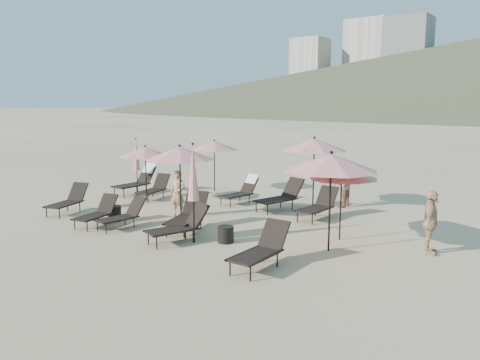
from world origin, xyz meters
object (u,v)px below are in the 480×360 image
Objects in this scene: lounger_1 at (97,212)px; lounger_8 at (242,190)px; lounger_10 at (318,205)px; umbrella_open_2 at (331,163)px; lounger_7 at (154,188)px; beachgoer_a at (178,194)px; umbrella_closed_1 at (136,155)px; beachgoer_c at (430,223)px; lounger_2 at (123,215)px; side_table_0 at (115,213)px; lounger_9 at (281,196)px; lounger_3 at (188,214)px; umbrella_open_1 at (180,153)px; lounger_0 at (68,200)px; lounger_4 at (180,225)px; umbrella_closed_0 at (193,174)px; umbrella_open_0 at (145,152)px; umbrella_open_3 at (214,145)px; lounger_6 at (138,180)px; umbrella_open_4 at (314,145)px; lounger_5 at (261,248)px; beachgoer_b at (341,183)px; side_table_1 at (226,234)px; umbrella_open_5 at (342,172)px.

lounger_8 is (1.60, 5.20, 0.08)m from lounger_1.
lounger_10 is 0.69× the size of umbrella_open_2.
lounger_7 is 1.08× the size of beachgoer_a.
umbrella_closed_1 is 11.83m from beachgoer_c.
lounger_2 is 0.68× the size of umbrella_closed_1.
side_table_0 is (2.95, -3.54, -1.34)m from umbrella_closed_1.
lounger_9 is 4.90m from umbrella_open_2.
lounger_3 reaches higher than lounger_2.
umbrella_open_1 is 0.95× the size of umbrella_open_2.
beachgoer_c reaches higher than lounger_1.
umbrella_open_1 is 1.57× the size of beachgoer_a.
lounger_4 is (5.35, -0.23, 0.02)m from lounger_0.
umbrella_closed_0 reaches higher than side_table_0.
umbrella_open_3 is (0.61, 3.24, 0.03)m from umbrella_open_0.
umbrella_open_4 is at bearing 15.99° from lounger_6.
umbrella_open_4 reaches higher than umbrella_open_2.
lounger_6 is (-8.97, 4.34, 0.11)m from lounger_5.
beachgoer_b is (7.78, 2.58, -0.74)m from umbrella_closed_1.
umbrella_open_0 reaches higher than lounger_6.
beachgoer_c reaches higher than lounger_8.
umbrella_closed_0 reaches higher than lounger_1.
umbrella_open_3 reaches higher than lounger_6.
lounger_6 is at bearing 154.84° from lounger_7.
side_table_1 is (4.22, 0.90, -0.18)m from lounger_1.
lounger_0 is 2.19m from lounger_1.
lounger_5 is 0.71× the size of umbrella_open_1.
lounger_6 is 6.35m from lounger_9.
umbrella_open_0 reaches higher than beachgoer_c.
lounger_3 is 4.23m from lounger_10.
lounger_4 is at bearing -63.73° from lounger_8.
side_table_0 is at bearing 176.12° from umbrella_closed_0.
lounger_9 is 3.86m from umbrella_open_1.
lounger_1 is at bearing -173.68° from umbrella_closed_0.
lounger_3 is 6.27m from lounger_6.
lounger_2 is at bearing -176.99° from umbrella_closed_0.
beachgoer_a is (-2.87, -3.86, -1.46)m from umbrella_open_4.
lounger_5 is 3.86× the size of side_table_1.
lounger_2 is at bearing -154.83° from umbrella_open_5.
lounger_3 is 0.89× the size of umbrella_open_3.
lounger_1 is 0.81× the size of lounger_9.
lounger_6 is at bearing -133.72° from umbrella_open_3.
lounger_9 is (0.18, 4.81, 0.04)m from lounger_4.
lounger_10 is 6.43m from side_table_0.
umbrella_open_5 reaches higher than beachgoer_b.
lounger_6 is (-5.52, 2.98, 0.08)m from lounger_3.
lounger_2 is 1.99m from lounger_3.
beachgoer_c is at bearing -14.91° from lounger_7.
umbrella_open_5 is 1.33× the size of beachgoer_c.
side_table_0 is at bearing 162.44° from lounger_2.
umbrella_closed_1 is at bearing -76.85° from beachgoer_b.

